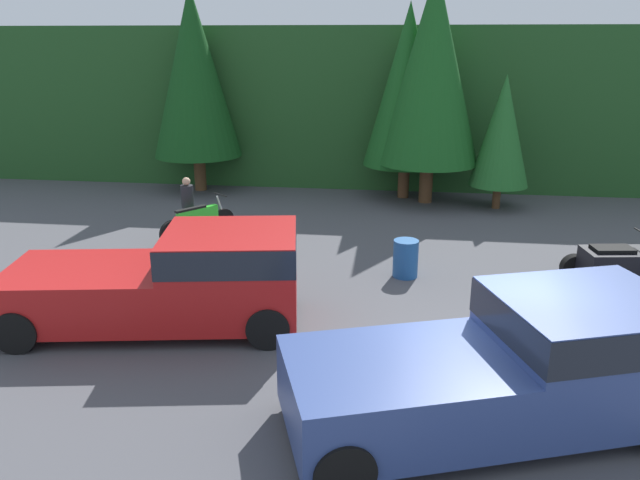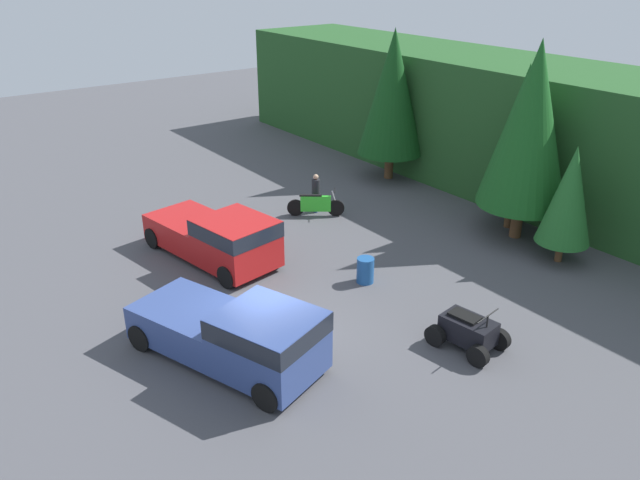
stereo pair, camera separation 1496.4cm
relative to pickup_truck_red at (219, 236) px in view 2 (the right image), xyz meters
The scene contains 12 objects.
ground_plane 5.68m from the pickup_truck_red, 12.90° to the right, with size 80.00×80.00×0.00m, color #4C4C51.
hillside_backdrop 15.84m from the pickup_truck_red, 69.73° to the left, with size 44.00×6.00×5.73m.
tree_left 11.87m from the pickup_truck_red, 106.21° to the left, with size 3.11×3.11×7.06m.
tree_mid_left 11.95m from the pickup_truck_red, 68.98° to the left, with size 2.84×2.84×6.46m.
tree_mid_right 11.88m from the pickup_truck_red, 64.42° to the left, with size 3.28×3.28×7.45m.
tree_right 12.21m from the pickup_truck_red, 53.63° to the left, with size 1.87×1.87×4.26m.
pickup_truck_red is the anchor object (origin of this frame).
pickup_truck_second 6.33m from the pickup_truck_red, 23.32° to the right, with size 5.91×3.89×1.88m.
dirt_bike 5.46m from the pickup_truck_red, 104.90° to the left, with size 1.53×1.97×1.15m.
quad_atv 9.36m from the pickup_truck_red, 18.71° to the left, with size 2.17×1.61×1.27m.
rider_person 5.80m from the pickup_truck_red, 107.64° to the left, with size 0.49×0.49×1.68m.
steel_barrel 5.34m from the pickup_truck_red, 36.62° to the left, with size 0.58×0.58×0.88m.
Camera 2 is at (12.73, -7.77, 10.10)m, focal length 35.00 mm.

